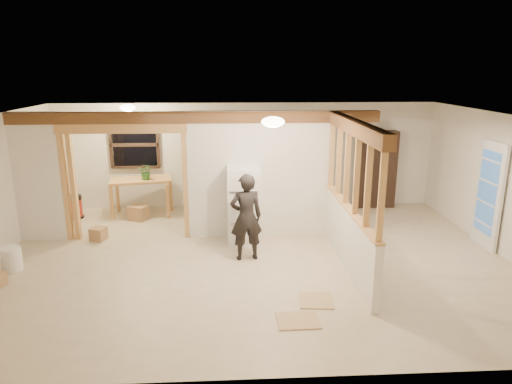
{
  "coord_description": "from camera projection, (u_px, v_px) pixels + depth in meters",
  "views": [
    {
      "loc": [
        -0.35,
        -7.5,
        3.27
      ],
      "look_at": [
        0.09,
        0.4,
        1.12
      ],
      "focal_mm": 32.0,
      "sensor_mm": 36.0,
      "label": 1
    }
  ],
  "objects": [
    {
      "name": "floor",
      "position": [
        252.0,
        259.0,
        8.11
      ],
      "size": [
        9.0,
        6.5,
        0.01
      ],
      "primitive_type": "cube",
      "color": "beige",
      "rests_on": "ground"
    },
    {
      "name": "ceiling",
      "position": [
        252.0,
        117.0,
        7.45
      ],
      "size": [
        9.0,
        6.5,
        0.01
      ],
      "primitive_type": "cube",
      "color": "white"
    },
    {
      "name": "wall_back",
      "position": [
        246.0,
        156.0,
        10.91
      ],
      "size": [
        9.0,
        0.01,
        2.5
      ],
      "primitive_type": "cube",
      "color": "silver",
      "rests_on": "floor"
    },
    {
      "name": "wall_front",
      "position": [
        267.0,
        274.0,
        4.65
      ],
      "size": [
        9.0,
        0.01,
        2.5
      ],
      "primitive_type": "cube",
      "color": "silver",
      "rests_on": "floor"
    },
    {
      "name": "wall_right",
      "position": [
        507.0,
        187.0,
        8.02
      ],
      "size": [
        0.01,
        6.5,
        2.5
      ],
      "primitive_type": "cube",
      "color": "silver",
      "rests_on": "floor"
    },
    {
      "name": "partition_left_stub",
      "position": [
        38.0,
        178.0,
        8.72
      ],
      "size": [
        0.9,
        0.12,
        2.5
      ],
      "primitive_type": "cube",
      "color": "silver",
      "rests_on": "floor"
    },
    {
      "name": "partition_center",
      "position": [
        259.0,
        175.0,
        8.94
      ],
      "size": [
        2.8,
        0.12,
        2.5
      ],
      "primitive_type": "cube",
      "color": "silver",
      "rests_on": "floor"
    },
    {
      "name": "doorway_frame",
      "position": [
        126.0,
        184.0,
        8.84
      ],
      "size": [
        2.46,
        0.14,
        2.2
      ],
      "primitive_type": "cube",
      "color": "tan",
      "rests_on": "floor"
    },
    {
      "name": "header_beam_back",
      "position": [
        196.0,
        117.0,
        8.58
      ],
      "size": [
        7.0,
        0.18,
        0.22
      ],
      "primitive_type": "cube",
      "color": "brown",
      "rests_on": "ceiling"
    },
    {
      "name": "header_beam_right",
      "position": [
        354.0,
        127.0,
        7.18
      ],
      "size": [
        0.18,
        3.3,
        0.22
      ],
      "primitive_type": "cube",
      "color": "brown",
      "rests_on": "ceiling"
    },
    {
      "name": "pony_wall",
      "position": [
        348.0,
        239.0,
        7.67
      ],
      "size": [
        0.12,
        3.2,
        1.0
      ],
      "primitive_type": "cube",
      "color": "silver",
      "rests_on": "floor"
    },
    {
      "name": "stud_partition",
      "position": [
        352.0,
        171.0,
        7.37
      ],
      "size": [
        0.14,
        3.2,
        1.32
      ],
      "primitive_type": "cube",
      "color": "tan",
      "rests_on": "pony_wall"
    },
    {
      "name": "window_back",
      "position": [
        134.0,
        145.0,
        10.61
      ],
      "size": [
        1.12,
        0.1,
        1.1
      ],
      "primitive_type": "cube",
      "color": "black",
      "rests_on": "wall_back"
    },
    {
      "name": "french_door",
      "position": [
        488.0,
        195.0,
        8.47
      ],
      "size": [
        0.12,
        0.86,
        2.0
      ],
      "primitive_type": "cube",
      "color": "white",
      "rests_on": "floor"
    },
    {
      "name": "ceiling_dome_main",
      "position": [
        273.0,
        122.0,
        6.99
      ],
      "size": [
        0.36,
        0.36,
        0.16
      ],
      "primitive_type": "ellipsoid",
      "color": "#FFEABF",
      "rests_on": "ceiling"
    },
    {
      "name": "ceiling_dome_util",
      "position": [
        128.0,
        107.0,
        9.54
      ],
      "size": [
        0.32,
        0.32,
        0.14
      ],
      "primitive_type": "ellipsoid",
      "color": "#FFEABF",
      "rests_on": "ceiling"
    },
    {
      "name": "hanging_bulb",
      "position": [
        147.0,
        126.0,
        8.97
      ],
      "size": [
        0.07,
        0.07,
        0.07
      ],
      "primitive_type": "ellipsoid",
      "color": "#FFD88C",
      "rests_on": "ceiling"
    },
    {
      "name": "refrigerator",
      "position": [
        244.0,
        205.0,
        8.72
      ],
      "size": [
        0.61,
        0.59,
        1.48
      ],
      "primitive_type": "cube",
      "color": "white",
      "rests_on": "floor"
    },
    {
      "name": "woman",
      "position": [
        246.0,
        217.0,
        7.91
      ],
      "size": [
        0.62,
        0.45,
        1.55
      ],
      "primitive_type": "imported",
      "rotation": [
        0.0,
        0.0,
        3.3
      ],
      "color": "black",
      "rests_on": "floor"
    },
    {
      "name": "work_table",
      "position": [
        142.0,
        197.0,
        10.43
      ],
      "size": [
        1.45,
        0.9,
        0.85
      ],
      "primitive_type": "cube",
      "rotation": [
        0.0,
        0.0,
        0.17
      ],
      "color": "tan",
      "rests_on": "floor"
    },
    {
      "name": "potted_plant",
      "position": [
        146.0,
        172.0,
        10.2
      ],
      "size": [
        0.4,
        0.38,
        0.37
      ],
      "primitive_type": "imported",
      "rotation": [
        0.0,
        0.0,
        -0.32
      ],
      "color": "#2E7333",
      "rests_on": "work_table"
    },
    {
      "name": "shop_vac",
      "position": [
        74.0,
        207.0,
        10.23
      ],
      "size": [
        0.42,
        0.42,
        0.53
      ],
      "primitive_type": "cylinder",
      "rotation": [
        0.0,
        0.0,
        -0.04
      ],
      "color": "maroon",
      "rests_on": "floor"
    },
    {
      "name": "bookshelf",
      "position": [
        376.0,
        169.0,
        10.94
      ],
      "size": [
        0.93,
        0.31,
        1.85
      ],
      "primitive_type": "cube",
      "color": "black",
      "rests_on": "floor"
    },
    {
      "name": "bucket",
      "position": [
        12.0,
        259.0,
        7.59
      ],
      "size": [
        0.34,
        0.34,
        0.4
      ],
      "primitive_type": "cylinder",
      "rotation": [
        0.0,
        0.0,
        0.05
      ],
      "color": "silver",
      "rests_on": "floor"
    },
    {
      "name": "box_util_a",
      "position": [
        138.0,
        213.0,
        10.17
      ],
      "size": [
        0.47,
        0.44,
        0.32
      ],
      "primitive_type": "cube",
      "rotation": [
        0.0,
        0.0,
        -0.41
      ],
      "color": "#AB8053",
      "rests_on": "floor"
    },
    {
      "name": "box_util_b",
      "position": [
        98.0,
        234.0,
        8.97
      ],
      "size": [
        0.33,
        0.33,
        0.25
      ],
      "primitive_type": "cube",
      "rotation": [
        0.0,
        0.0,
        -0.29
      ],
      "color": "#AB8053",
      "rests_on": "floor"
    },
    {
      "name": "floor_panel_near",
      "position": [
        316.0,
        301.0,
        6.63
      ],
      "size": [
        0.53,
        0.53,
        0.02
      ],
      "primitive_type": "cube",
      "rotation": [
        0.0,
        0.0,
        -0.09
      ],
      "color": "tan",
      "rests_on": "floor"
    },
    {
      "name": "floor_panel_far",
      "position": [
        298.0,
        320.0,
        6.1
      ],
      "size": [
        0.58,
        0.47,
        0.02
      ],
      "primitive_type": "cube",
      "rotation": [
        0.0,
        0.0,
        0.03
      ],
      "color": "tan",
      "rests_on": "floor"
    }
  ]
}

